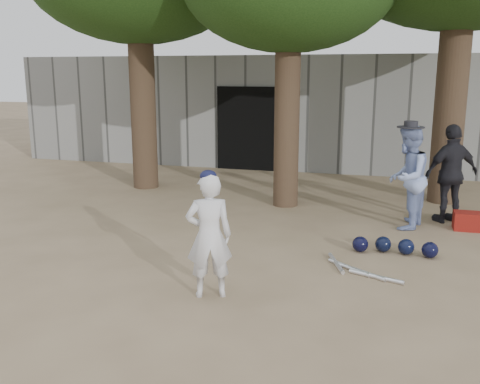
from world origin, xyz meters
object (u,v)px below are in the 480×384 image
(spectator_blue, at_px, (407,178))
(red_bag, at_px, (467,221))
(spectator_dark, at_px, (451,174))
(boy_player, at_px, (209,236))

(spectator_blue, relative_size, red_bag, 4.10)
(spectator_blue, bearing_deg, red_bag, 113.05)
(red_bag, bearing_deg, spectator_blue, -171.17)
(spectator_dark, bearing_deg, spectator_blue, 8.24)
(spectator_blue, bearing_deg, boy_player, -17.54)
(spectator_blue, xyz_separation_m, spectator_dark, (0.73, 0.60, -0.01))
(spectator_blue, distance_m, red_bag, 1.23)
(spectator_dark, height_order, red_bag, spectator_dark)
(spectator_dark, xyz_separation_m, red_bag, (0.26, -0.45, -0.70))
(boy_player, bearing_deg, spectator_blue, -144.31)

